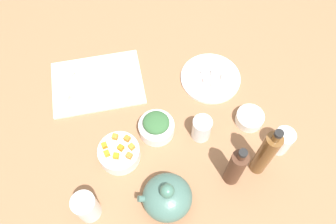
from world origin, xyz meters
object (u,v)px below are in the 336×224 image
object	(u,v)px
bottle_1	(266,154)
drinking_glass_2	(282,141)
cutting_board	(97,83)
bowl_greens	(157,128)
bowl_small_side	(250,118)
bottle_0	(236,168)
drinking_glass_0	(87,207)
drinking_glass_1	(202,129)
plate_tofu	(210,78)
teapot	(167,197)
bowl_carrots	(119,153)

from	to	relation	value
bottle_1	drinking_glass_2	distance (cm)	13.01
cutting_board	bowl_greens	distance (cm)	31.31
bowl_small_side	cutting_board	bearing A→B (deg)	-23.54
bowl_small_side	bottle_0	size ratio (longest dim) A/B	0.45
bowl_small_side	bottle_0	world-z (taller)	bottle_0
cutting_board	drinking_glass_0	world-z (taller)	drinking_glass_0
drinking_glass_0	drinking_glass_1	xyz separation A→B (cm)	(-39.68, -22.20, -0.99)
cutting_board	plate_tofu	size ratio (longest dim) A/B	1.48
plate_tofu	bowl_greens	bearing A→B (deg)	40.34
drinking_glass_2	plate_tofu	bearing A→B (deg)	-60.40
bottle_0	bottle_1	world-z (taller)	bottle_1
drinking_glass_1	teapot	bearing A→B (deg)	56.07
bowl_carrots	bowl_greens	bearing A→B (deg)	-149.45
drinking_glass_0	plate_tofu	bearing A→B (deg)	-136.36
plate_tofu	cutting_board	bearing A→B (deg)	-4.54
bottle_0	drinking_glass_0	world-z (taller)	bottle_0
bowl_carrots	drinking_glass_0	size ratio (longest dim) A/B	1.19
bowl_greens	drinking_glass_0	bearing A→B (deg)	46.53
drinking_glass_0	drinking_glass_2	xyz separation A→B (cm)	(-65.79, -13.96, -0.82)
plate_tofu	drinking_glass_1	size ratio (longest dim) A/B	2.37
bottle_1	bowl_carrots	bearing A→B (deg)	-12.08
drinking_glass_0	drinking_glass_1	size ratio (longest dim) A/B	1.20
drinking_glass_2	teapot	bearing A→B (deg)	18.73
drinking_glass_2	bottle_1	bearing A→B (deg)	34.31
cutting_board	drinking_glass_0	xyz separation A→B (cm)	(3.69, 49.11, 5.43)
bowl_small_side	bowl_carrots	bearing A→B (deg)	9.34
plate_tofu	bowl_small_side	distance (cm)	22.77
drinking_glass_0	cutting_board	bearing A→B (deg)	-94.29
teapot	cutting_board	bearing A→B (deg)	-66.73
drinking_glass_0	bowl_carrots	bearing A→B (deg)	-121.21
bottle_1	drinking_glass_2	xyz separation A→B (cm)	(-9.15, -6.25, -6.82)
bowl_greens	drinking_glass_2	world-z (taller)	drinking_glass_2
cutting_board	drinking_glass_1	bearing A→B (deg)	143.21
bowl_greens	bottle_0	world-z (taller)	bottle_0
bowl_small_side	drinking_glass_0	distance (cm)	63.58
bowl_small_side	teapot	bearing A→B (deg)	37.18
plate_tofu	teapot	bearing A→B (deg)	63.17
bowl_greens	plate_tofu	bearing A→B (deg)	-139.66
bowl_small_side	bottle_1	size ratio (longest dim) A/B	0.37
drinking_glass_0	bottle_1	bearing A→B (deg)	-172.24
drinking_glass_2	drinking_glass_1	bearing A→B (deg)	-17.50
cutting_board	plate_tofu	world-z (taller)	plate_tofu
cutting_board	bottle_1	bearing A→B (deg)	141.99
cutting_board	bowl_small_side	world-z (taller)	bowl_small_side
drinking_glass_1	drinking_glass_2	world-z (taller)	drinking_glass_2
teapot	drinking_glass_2	world-z (taller)	teapot
bottle_0	teapot	bearing A→B (deg)	13.07
drinking_glass_2	cutting_board	bearing A→B (deg)	-29.51
bowl_carrots	bottle_1	bearing A→B (deg)	167.92
bowl_small_side	teapot	size ratio (longest dim) A/B	0.58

